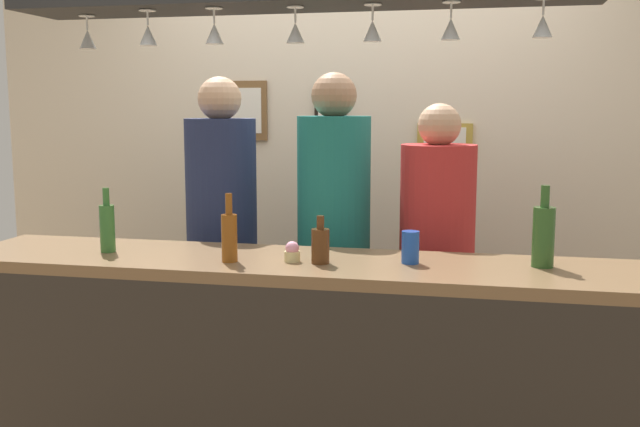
{
  "coord_description": "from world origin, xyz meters",
  "views": [
    {
      "loc": [
        0.68,
        -3.01,
        1.61
      ],
      "look_at": [
        0.0,
        0.1,
        1.15
      ],
      "focal_mm": 40.95,
      "sensor_mm": 36.0,
      "label": 1
    }
  ],
  "objects_px": {
    "drink_can": "(410,247)",
    "person_middle_teal_shirt": "(334,224)",
    "bottle_beer_brown_stubby": "(320,245)",
    "cupcake": "(293,252)",
    "person_right_red_shirt": "(437,248)",
    "bottle_beer_amber_tall": "(229,236)",
    "bottle_champagne_green": "(543,235)",
    "person_left_navy_shirt": "(222,222)",
    "bottle_beer_green_import": "(107,227)",
    "picture_frame_crest": "(330,108)",
    "picture_frame_lower_pair": "(445,140)",
    "picture_frame_caricature": "(245,111)"
  },
  "relations": [
    {
      "from": "bottle_champagne_green",
      "to": "drink_can",
      "type": "relative_size",
      "value": 2.46
    },
    {
      "from": "person_right_red_shirt",
      "to": "drink_can",
      "type": "relative_size",
      "value": 13.39
    },
    {
      "from": "person_left_navy_shirt",
      "to": "person_right_red_shirt",
      "type": "relative_size",
      "value": 1.08
    },
    {
      "from": "bottle_beer_amber_tall",
      "to": "bottle_champagne_green",
      "type": "relative_size",
      "value": 0.87
    },
    {
      "from": "picture_frame_lower_pair",
      "to": "picture_frame_caricature",
      "type": "bearing_deg",
      "value": 180.0
    },
    {
      "from": "person_right_red_shirt",
      "to": "bottle_beer_green_import",
      "type": "relative_size",
      "value": 6.28
    },
    {
      "from": "bottle_beer_green_import",
      "to": "cupcake",
      "type": "xyz_separation_m",
      "value": [
        0.78,
        -0.03,
        -0.07
      ]
    },
    {
      "from": "person_right_red_shirt",
      "to": "drink_can",
      "type": "xyz_separation_m",
      "value": [
        -0.06,
        -0.62,
        0.11
      ]
    },
    {
      "from": "drink_can",
      "to": "person_right_red_shirt",
      "type": "bearing_deg",
      "value": 84.09
    },
    {
      "from": "person_left_navy_shirt",
      "to": "bottle_beer_green_import",
      "type": "bearing_deg",
      "value": -110.57
    },
    {
      "from": "bottle_champagne_green",
      "to": "picture_frame_crest",
      "type": "relative_size",
      "value": 1.15
    },
    {
      "from": "bottle_beer_amber_tall",
      "to": "drink_can",
      "type": "bearing_deg",
      "value": 9.76
    },
    {
      "from": "bottle_beer_amber_tall",
      "to": "picture_frame_crest",
      "type": "height_order",
      "value": "picture_frame_crest"
    },
    {
      "from": "drink_can",
      "to": "bottle_beer_green_import",
      "type": "bearing_deg",
      "value": -178.13
    },
    {
      "from": "bottle_beer_green_import",
      "to": "picture_frame_caricature",
      "type": "relative_size",
      "value": 0.76
    },
    {
      "from": "person_middle_teal_shirt",
      "to": "picture_frame_lower_pair",
      "type": "distance_m",
      "value": 0.97
    },
    {
      "from": "bottle_beer_brown_stubby",
      "to": "cupcake",
      "type": "distance_m",
      "value": 0.11
    },
    {
      "from": "bottle_beer_amber_tall",
      "to": "cupcake",
      "type": "relative_size",
      "value": 3.33
    },
    {
      "from": "person_middle_teal_shirt",
      "to": "drink_can",
      "type": "bearing_deg",
      "value": -56.16
    },
    {
      "from": "bottle_beer_green_import",
      "to": "bottle_champagne_green",
      "type": "distance_m",
      "value": 1.69
    },
    {
      "from": "bottle_beer_amber_tall",
      "to": "picture_frame_crest",
      "type": "xyz_separation_m",
      "value": [
        0.08,
        1.5,
        0.48
      ]
    },
    {
      "from": "bottle_beer_brown_stubby",
      "to": "drink_can",
      "type": "relative_size",
      "value": 1.48
    },
    {
      "from": "bottle_beer_brown_stubby",
      "to": "person_right_red_shirt",
      "type": "bearing_deg",
      "value": 60.38
    },
    {
      "from": "drink_can",
      "to": "person_middle_teal_shirt",
      "type": "bearing_deg",
      "value": 123.84
    },
    {
      "from": "bottle_champagne_green",
      "to": "picture_frame_lower_pair",
      "type": "height_order",
      "value": "picture_frame_lower_pair"
    },
    {
      "from": "person_left_navy_shirt",
      "to": "bottle_beer_brown_stubby",
      "type": "xyz_separation_m",
      "value": [
        0.64,
        -0.69,
        0.04
      ]
    },
    {
      "from": "person_right_red_shirt",
      "to": "person_middle_teal_shirt",
      "type": "bearing_deg",
      "value": 180.0
    },
    {
      "from": "bottle_beer_amber_tall",
      "to": "cupcake",
      "type": "xyz_separation_m",
      "value": [
        0.23,
        0.05,
        -0.06
      ]
    },
    {
      "from": "bottle_beer_green_import",
      "to": "picture_frame_crest",
      "type": "relative_size",
      "value": 1.0
    },
    {
      "from": "picture_frame_crest",
      "to": "cupcake",
      "type": "bearing_deg",
      "value": -84.06
    },
    {
      "from": "person_left_navy_shirt",
      "to": "person_middle_teal_shirt",
      "type": "xyz_separation_m",
      "value": [
        0.55,
        0.0,
        0.01
      ]
    },
    {
      "from": "bottle_beer_amber_tall",
      "to": "drink_can",
      "type": "xyz_separation_m",
      "value": [
        0.67,
        0.12,
        -0.04
      ]
    },
    {
      "from": "person_right_red_shirt",
      "to": "cupcake",
      "type": "height_order",
      "value": "person_right_red_shirt"
    },
    {
      "from": "picture_frame_caricature",
      "to": "bottle_beer_amber_tall",
      "type": "bearing_deg",
      "value": -74.34
    },
    {
      "from": "bottle_beer_amber_tall",
      "to": "bottle_beer_green_import",
      "type": "bearing_deg",
      "value": 172.07
    },
    {
      "from": "bottle_beer_green_import",
      "to": "bottle_beer_brown_stubby",
      "type": "bearing_deg",
      "value": -2.09
    },
    {
      "from": "person_middle_teal_shirt",
      "to": "person_right_red_shirt",
      "type": "xyz_separation_m",
      "value": [
        0.48,
        -0.0,
        -0.09
      ]
    },
    {
      "from": "cupcake",
      "to": "picture_frame_caricature",
      "type": "height_order",
      "value": "picture_frame_caricature"
    },
    {
      "from": "bottle_beer_brown_stubby",
      "to": "picture_frame_crest",
      "type": "relative_size",
      "value": 0.69
    },
    {
      "from": "bottle_beer_brown_stubby",
      "to": "picture_frame_crest",
      "type": "height_order",
      "value": "picture_frame_crest"
    },
    {
      "from": "person_right_red_shirt",
      "to": "drink_can",
      "type": "height_order",
      "value": "person_right_red_shirt"
    },
    {
      "from": "person_right_red_shirt",
      "to": "bottle_beer_amber_tall",
      "type": "distance_m",
      "value": 1.05
    },
    {
      "from": "person_middle_teal_shirt",
      "to": "picture_frame_lower_pair",
      "type": "height_order",
      "value": "person_middle_teal_shirt"
    },
    {
      "from": "person_right_red_shirt",
      "to": "cupcake",
      "type": "relative_size",
      "value": 20.94
    },
    {
      "from": "person_right_red_shirt",
      "to": "picture_frame_crest",
      "type": "relative_size",
      "value": 6.28
    },
    {
      "from": "picture_frame_caricature",
      "to": "picture_frame_lower_pair",
      "type": "bearing_deg",
      "value": 0.0
    },
    {
      "from": "drink_can",
      "to": "cupcake",
      "type": "height_order",
      "value": "drink_can"
    },
    {
      "from": "bottle_champagne_green",
      "to": "person_right_red_shirt",
      "type": "bearing_deg",
      "value": 125.72
    },
    {
      "from": "bottle_beer_amber_tall",
      "to": "bottle_champagne_green",
      "type": "bearing_deg",
      "value": 7.81
    },
    {
      "from": "person_right_red_shirt",
      "to": "picture_frame_lower_pair",
      "type": "bearing_deg",
      "value": 90.78
    }
  ]
}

